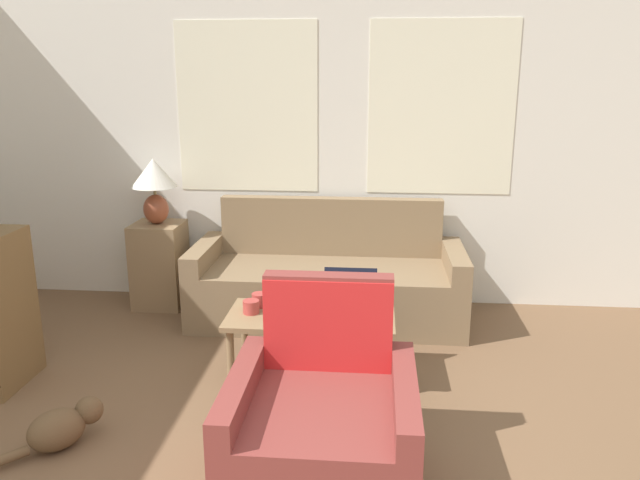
{
  "coord_description": "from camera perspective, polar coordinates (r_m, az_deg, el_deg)",
  "views": [
    {
      "loc": [
        0.18,
        -1.42,
        1.79
      ],
      "look_at": [
        -0.18,
        2.5,
        0.75
      ],
      "focal_mm": 35.0,
      "sensor_mm": 36.0,
      "label": 1
    }
  ],
  "objects": [
    {
      "name": "wall_back",
      "position": [
        4.93,
        3.13,
        9.12
      ],
      "size": [
        6.97,
        0.06,
        2.6
      ],
      "color": "white",
      "rests_on": "ground_plane"
    },
    {
      "name": "couch",
      "position": [
        4.75,
        0.74,
        -3.96
      ],
      "size": [
        2.01,
        0.81,
        0.87
      ],
      "color": "#846B4C",
      "rests_on": "ground_plane"
    },
    {
      "name": "armchair",
      "position": [
        2.88,
        0.27,
        -17.02
      ],
      "size": [
        0.8,
        0.81,
        0.9
      ],
      "color": "brown",
      "rests_on": "ground_plane"
    },
    {
      "name": "side_table",
      "position": [
        5.12,
        -14.43,
        -2.2
      ],
      "size": [
        0.38,
        0.38,
        0.67
      ],
      "color": "#937551",
      "rests_on": "ground_plane"
    },
    {
      "name": "table_lamp",
      "position": [
        4.97,
        -14.92,
        5.16
      ],
      "size": [
        0.35,
        0.35,
        0.51
      ],
      "color": "brown",
      "rests_on": "side_table"
    },
    {
      "name": "coffee_table",
      "position": [
        3.74,
        -0.85,
        -7.57
      ],
      "size": [
        0.99,
        0.49,
        0.42
      ],
      "color": "#8E704C",
      "rests_on": "ground_plane"
    },
    {
      "name": "laptop",
      "position": [
        3.72,
        2.71,
        -5.95
      ],
      "size": [
        0.32,
        0.3,
        0.25
      ],
      "color": "#47474C",
      "rests_on": "coffee_table"
    },
    {
      "name": "cup_navy",
      "position": [
        3.86,
        -5.55,
        -5.47
      ],
      "size": [
        0.09,
        0.09,
        0.08
      ],
      "color": "#B23D38",
      "rests_on": "coffee_table"
    },
    {
      "name": "cup_yellow",
      "position": [
        3.77,
        -2.55,
        -5.78
      ],
      "size": [
        0.09,
        0.09,
        0.1
      ],
      "color": "#B23D38",
      "rests_on": "coffee_table"
    },
    {
      "name": "cup_white",
      "position": [
        3.76,
        -6.32,
        -6.09
      ],
      "size": [
        0.1,
        0.1,
        0.08
      ],
      "color": "#B23D38",
      "rests_on": "coffee_table"
    },
    {
      "name": "cat_black",
      "position": [
        3.47,
        -22.54,
        -15.48
      ],
      "size": [
        0.4,
        0.43,
        0.21
      ],
      "rotation": [
        0.0,
        0.0,
        0.84
      ],
      "color": "brown",
      "rests_on": "ground_plane"
    }
  ]
}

